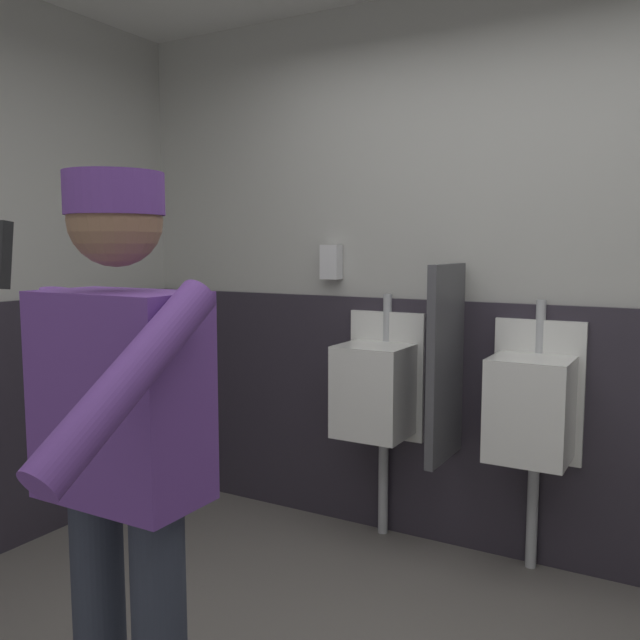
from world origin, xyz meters
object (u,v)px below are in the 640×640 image
(person, at_px, (120,440))
(urinal_left, at_px, (377,389))
(soap_dispenser, at_px, (331,262))
(urinal_middle, at_px, (532,407))

(person, bearing_deg, urinal_left, 93.20)
(person, bearing_deg, soap_dispenser, 102.65)
(urinal_middle, xyz_separation_m, soap_dispenser, (-1.08, 0.12, 0.62))
(person, relative_size, soap_dispenser, 9.22)
(urinal_left, xyz_separation_m, urinal_middle, (0.75, 0.00, 0.00))
(urinal_left, height_order, person, person)
(urinal_left, distance_m, soap_dispenser, 0.71)
(soap_dispenser, bearing_deg, person, -77.35)
(urinal_left, height_order, urinal_middle, same)
(urinal_left, xyz_separation_m, soap_dispenser, (-0.33, 0.12, 0.62))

